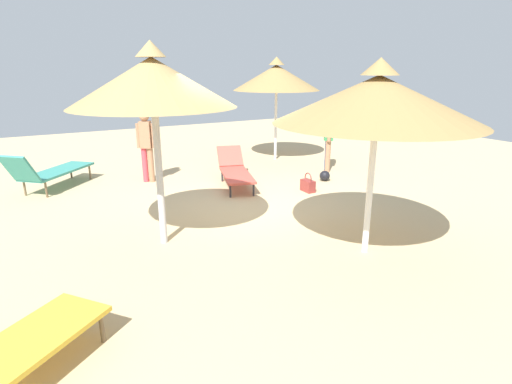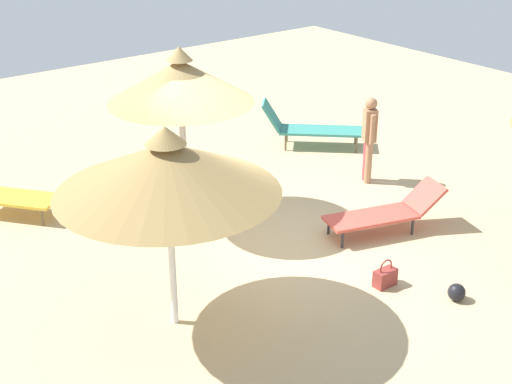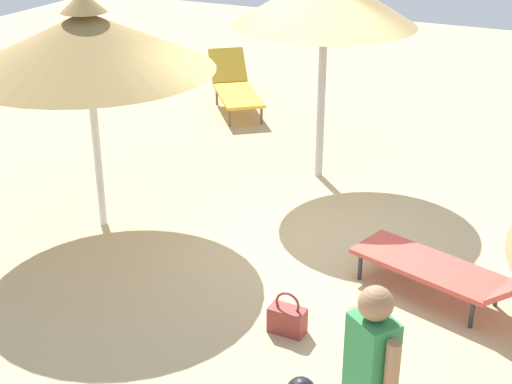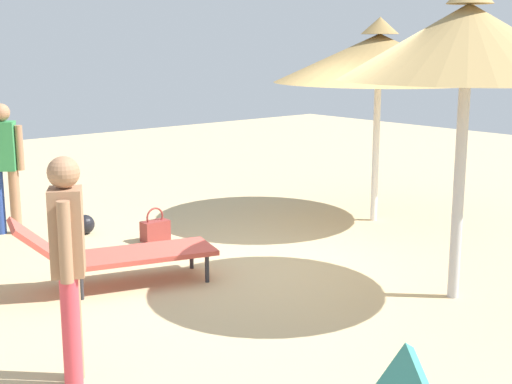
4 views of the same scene
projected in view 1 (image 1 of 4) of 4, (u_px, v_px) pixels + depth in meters
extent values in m
cube|color=tan|center=(238.00, 220.00, 7.27)|extent=(24.00, 24.00, 0.10)
cylinder|color=white|center=(370.00, 182.00, 5.60)|extent=(0.09, 0.09, 2.13)
cone|color=#997A47|center=(378.00, 99.00, 5.27)|extent=(2.76, 2.76, 0.63)
cone|color=#997A47|center=(381.00, 66.00, 5.14)|extent=(0.50, 0.50, 0.22)
cylinder|color=white|center=(276.00, 120.00, 11.48)|extent=(0.07, 0.07, 2.28)
cone|color=#997A47|center=(276.00, 78.00, 11.13)|extent=(2.41, 2.41, 0.69)
cone|color=#997A47|center=(277.00, 61.00, 11.00)|extent=(0.43, 0.43, 0.22)
cylinder|color=#B2B2B7|center=(159.00, 164.00, 5.86)|extent=(0.10, 0.10, 2.46)
cone|color=tan|center=(153.00, 82.00, 5.52)|extent=(2.31, 2.31, 0.68)
cone|color=tan|center=(150.00, 48.00, 5.39)|extent=(0.42, 0.42, 0.22)
cube|color=teal|center=(58.00, 171.00, 8.99)|extent=(1.70, 1.65, 0.05)
cylinder|color=brown|center=(71.00, 171.00, 9.79)|extent=(0.04, 0.04, 0.34)
cylinder|color=brown|center=(90.00, 172.00, 9.67)|extent=(0.04, 0.04, 0.34)
cylinder|color=brown|center=(25.00, 188.00, 8.43)|extent=(0.04, 0.04, 0.34)
cylinder|color=brown|center=(46.00, 190.00, 8.31)|extent=(0.04, 0.04, 0.34)
cube|color=teal|center=(19.00, 169.00, 7.93)|extent=(0.71, 0.72, 0.59)
cube|color=gold|center=(26.00, 343.00, 3.45)|extent=(1.36, 1.49, 0.05)
cylinder|color=brown|center=(61.00, 316.00, 4.11)|extent=(0.04, 0.04, 0.30)
cylinder|color=brown|center=(102.00, 328.00, 3.93)|extent=(0.04, 0.04, 0.30)
cube|color=#CC4C3F|center=(237.00, 175.00, 8.91)|extent=(1.60, 1.00, 0.05)
cylinder|color=#2D2D33|center=(254.00, 189.00, 8.42)|extent=(0.04, 0.04, 0.28)
cylinder|color=#2D2D33|center=(230.00, 191.00, 8.32)|extent=(0.04, 0.04, 0.28)
cylinder|color=#2D2D33|center=(243.00, 174.00, 9.59)|extent=(0.04, 0.04, 0.28)
cylinder|color=#2D2D33|center=(222.00, 176.00, 9.49)|extent=(0.04, 0.04, 0.28)
cube|color=#CC4C3F|center=(230.00, 156.00, 9.75)|extent=(0.64, 0.70, 0.43)
cylinder|color=navy|center=(327.00, 155.00, 10.45)|extent=(0.13, 0.13, 0.81)
cylinder|color=#A57554|center=(328.00, 156.00, 10.27)|extent=(0.13, 0.13, 0.81)
cube|color=#338C4C|center=(329.00, 128.00, 10.15)|extent=(0.37, 0.35, 0.61)
sphere|color=#A57554|center=(330.00, 111.00, 10.03)|extent=(0.22, 0.22, 0.22)
cylinder|color=#A57554|center=(328.00, 128.00, 10.35)|extent=(0.09, 0.09, 0.56)
cylinder|color=#A57554|center=(330.00, 130.00, 9.97)|extent=(0.09, 0.09, 0.56)
cylinder|color=#D83F4C|center=(145.00, 165.00, 9.40)|extent=(0.13, 0.13, 0.81)
cylinder|color=#A57554|center=(151.00, 165.00, 9.40)|extent=(0.13, 0.13, 0.81)
cube|color=#A57554|center=(146.00, 135.00, 9.19)|extent=(0.31, 0.32, 0.61)
sphere|color=#A57554|center=(144.00, 116.00, 9.07)|extent=(0.22, 0.22, 0.22)
cylinder|color=#A57554|center=(138.00, 136.00, 9.20)|extent=(0.09, 0.09, 0.56)
cylinder|color=#A57554|center=(153.00, 136.00, 9.20)|extent=(0.09, 0.09, 0.56)
cube|color=maroon|center=(308.00, 186.00, 8.73)|extent=(0.34, 0.18, 0.25)
torus|color=maroon|center=(308.00, 178.00, 8.67)|extent=(0.24, 0.03, 0.24)
sphere|color=black|center=(325.00, 176.00, 9.54)|extent=(0.25, 0.25, 0.25)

